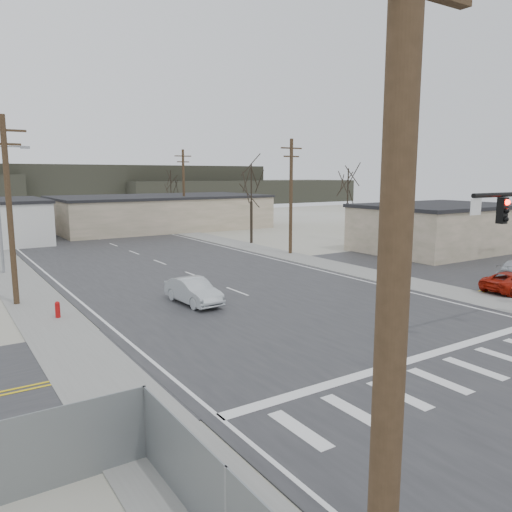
{
  "coord_description": "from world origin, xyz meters",
  "views": [
    {
      "loc": [
        -14.94,
        -17.01,
        6.95
      ],
      "look_at": [
        -0.42,
        5.29,
        2.6
      ],
      "focal_mm": 35.0,
      "sensor_mm": 36.0,
      "label": 1
    }
  ],
  "objects_px": {
    "fire_hydrant": "(58,310)",
    "sedan_crossing": "(193,291)",
    "car_far_b": "(23,224)",
    "car_parked_dark_a": "(403,247)",
    "car_far_a": "(90,229)"
  },
  "relations": [
    {
      "from": "car_far_b",
      "to": "car_parked_dark_a",
      "type": "xyz_separation_m",
      "value": [
        24.89,
        -39.06,
        -0.11
      ]
    },
    {
      "from": "car_far_a",
      "to": "fire_hydrant",
      "type": "bearing_deg",
      "value": 72.73
    },
    {
      "from": "fire_hydrant",
      "to": "car_parked_dark_a",
      "type": "height_order",
      "value": "car_parked_dark_a"
    },
    {
      "from": "sedan_crossing",
      "to": "car_far_a",
      "type": "height_order",
      "value": "car_far_a"
    },
    {
      "from": "fire_hydrant",
      "to": "car_parked_dark_a",
      "type": "distance_m",
      "value": 29.93
    },
    {
      "from": "car_far_b",
      "to": "car_parked_dark_a",
      "type": "height_order",
      "value": "car_far_b"
    },
    {
      "from": "car_far_b",
      "to": "car_far_a",
      "type": "bearing_deg",
      "value": -57.64
    },
    {
      "from": "fire_hydrant",
      "to": "sedan_crossing",
      "type": "height_order",
      "value": "sedan_crossing"
    },
    {
      "from": "fire_hydrant",
      "to": "car_far_b",
      "type": "height_order",
      "value": "car_far_b"
    },
    {
      "from": "car_far_a",
      "to": "car_parked_dark_a",
      "type": "height_order",
      "value": "car_far_a"
    },
    {
      "from": "sedan_crossing",
      "to": "car_far_b",
      "type": "height_order",
      "value": "car_far_b"
    },
    {
      "from": "car_far_b",
      "to": "sedan_crossing",
      "type": "bearing_deg",
      "value": -86.37
    },
    {
      "from": "car_far_b",
      "to": "car_parked_dark_a",
      "type": "relative_size",
      "value": 1.14
    },
    {
      "from": "car_parked_dark_a",
      "to": "car_far_b",
      "type": "bearing_deg",
      "value": 55.58
    },
    {
      "from": "car_far_a",
      "to": "car_far_b",
      "type": "distance_m",
      "value": 11.08
    }
  ]
}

